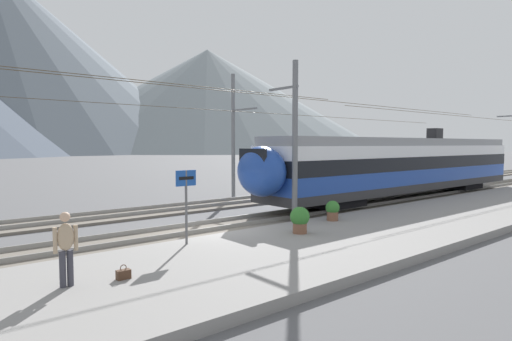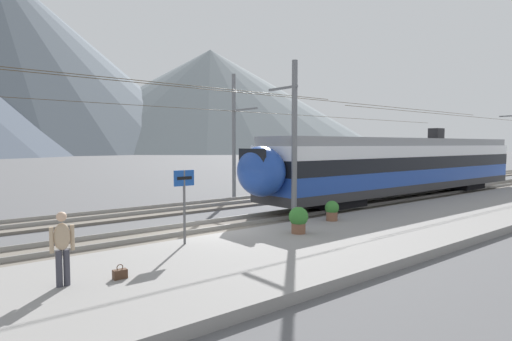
{
  "view_description": "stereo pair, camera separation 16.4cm",
  "coord_description": "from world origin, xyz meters",
  "px_view_note": "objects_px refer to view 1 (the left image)",
  "views": [
    {
      "loc": [
        -8.92,
        -13.4,
        3.48
      ],
      "look_at": [
        4.77,
        3.23,
        2.14
      ],
      "focal_mm": 29.54,
      "sensor_mm": 36.0,
      "label": 1
    },
    {
      "loc": [
        -8.8,
        -13.51,
        3.48
      ],
      "look_at": [
        4.77,
        3.23,
        2.14
      ],
      "focal_mm": 29.54,
      "sensor_mm": 36.0,
      "label": 2
    }
  ],
  "objects_px": {
    "potted_plant_platform_edge": "(300,218)",
    "platform_sign": "(186,190)",
    "catenary_mast_mid": "(293,139)",
    "handbag_beside_passenger": "(123,274)",
    "potted_plant_by_shelter": "(333,210)",
    "catenary_mast_far_side": "(235,134)",
    "train_near_platform": "(401,165)",
    "passenger_walking": "(66,245)",
    "train_far_track": "(406,159)"
  },
  "relations": [
    {
      "from": "potted_plant_platform_edge",
      "to": "platform_sign",
      "type": "bearing_deg",
      "value": 164.0
    },
    {
      "from": "catenary_mast_mid",
      "to": "handbag_beside_passenger",
      "type": "height_order",
      "value": "catenary_mast_mid"
    },
    {
      "from": "catenary_mast_mid",
      "to": "potted_plant_by_shelter",
      "type": "distance_m",
      "value": 3.42
    },
    {
      "from": "catenary_mast_mid",
      "to": "catenary_mast_far_side",
      "type": "xyz_separation_m",
      "value": [
        3.48,
        8.89,
        0.42
      ]
    },
    {
      "from": "train_near_platform",
      "to": "catenary_mast_far_side",
      "type": "height_order",
      "value": "catenary_mast_far_side"
    },
    {
      "from": "platform_sign",
      "to": "potted_plant_by_shelter",
      "type": "height_order",
      "value": "platform_sign"
    },
    {
      "from": "handbag_beside_passenger",
      "to": "platform_sign",
      "type": "bearing_deg",
      "value": 35.78
    },
    {
      "from": "passenger_walking",
      "to": "train_near_platform",
      "type": "bearing_deg",
      "value": 11.99
    },
    {
      "from": "catenary_mast_mid",
      "to": "potted_plant_by_shelter",
      "type": "bearing_deg",
      "value": -57.71
    },
    {
      "from": "train_near_platform",
      "to": "passenger_walking",
      "type": "distance_m",
      "value": 21.21
    },
    {
      "from": "train_far_track",
      "to": "potted_plant_by_shelter",
      "type": "distance_m",
      "value": 21.13
    },
    {
      "from": "catenary_mast_mid",
      "to": "platform_sign",
      "type": "distance_m",
      "value": 6.29
    },
    {
      "from": "handbag_beside_passenger",
      "to": "potted_plant_platform_edge",
      "type": "distance_m",
      "value": 6.99
    },
    {
      "from": "train_near_platform",
      "to": "train_far_track",
      "type": "distance_m",
      "value": 11.07
    },
    {
      "from": "catenary_mast_far_side",
      "to": "platform_sign",
      "type": "distance_m",
      "value": 13.97
    },
    {
      "from": "passenger_walking",
      "to": "handbag_beside_passenger",
      "type": "xyz_separation_m",
      "value": [
        1.19,
        -0.29,
        -0.83
      ]
    },
    {
      "from": "train_near_platform",
      "to": "passenger_walking",
      "type": "relative_size",
      "value": 14.27
    },
    {
      "from": "catenary_mast_far_side",
      "to": "passenger_walking",
      "type": "bearing_deg",
      "value": -138.65
    },
    {
      "from": "passenger_walking",
      "to": "train_far_track",
      "type": "bearing_deg",
      "value": 17.98
    },
    {
      "from": "platform_sign",
      "to": "passenger_walking",
      "type": "relative_size",
      "value": 1.4
    },
    {
      "from": "train_near_platform",
      "to": "catenary_mast_far_side",
      "type": "relative_size",
      "value": 0.6
    },
    {
      "from": "train_far_track",
      "to": "passenger_walking",
      "type": "height_order",
      "value": "train_far_track"
    },
    {
      "from": "train_far_track",
      "to": "platform_sign",
      "type": "height_order",
      "value": "train_far_track"
    },
    {
      "from": "potted_plant_platform_edge",
      "to": "potted_plant_by_shelter",
      "type": "distance_m",
      "value": 3.01
    },
    {
      "from": "train_near_platform",
      "to": "potted_plant_by_shelter",
      "type": "height_order",
      "value": "train_near_platform"
    },
    {
      "from": "train_far_track",
      "to": "potted_plant_by_shelter",
      "type": "relative_size",
      "value": 32.53
    },
    {
      "from": "train_near_platform",
      "to": "catenary_mast_far_side",
      "type": "xyz_separation_m",
      "value": [
        -7.18,
        7.52,
        1.91
      ]
    },
    {
      "from": "train_near_platform",
      "to": "potted_plant_platform_edge",
      "type": "distance_m",
      "value": 13.24
    },
    {
      "from": "catenary_mast_far_side",
      "to": "train_near_platform",
      "type": "bearing_deg",
      "value": -46.3
    },
    {
      "from": "train_near_platform",
      "to": "platform_sign",
      "type": "height_order",
      "value": "train_near_platform"
    },
    {
      "from": "train_far_track",
      "to": "catenary_mast_mid",
      "type": "relative_size",
      "value": 0.68
    },
    {
      "from": "train_near_platform",
      "to": "handbag_beside_passenger",
      "type": "xyz_separation_m",
      "value": [
        -19.54,
        -4.7,
        -1.81
      ]
    },
    {
      "from": "catenary_mast_mid",
      "to": "passenger_walking",
      "type": "relative_size",
      "value": 23.69
    },
    {
      "from": "handbag_beside_passenger",
      "to": "potted_plant_platform_edge",
      "type": "relative_size",
      "value": 0.37
    },
    {
      "from": "catenary_mast_far_side",
      "to": "handbag_beside_passenger",
      "type": "xyz_separation_m",
      "value": [
        -12.35,
        -12.21,
        -3.73
      ]
    },
    {
      "from": "catenary_mast_mid",
      "to": "catenary_mast_far_side",
      "type": "height_order",
      "value": "catenary_mast_far_side"
    },
    {
      "from": "catenary_mast_mid",
      "to": "passenger_walking",
      "type": "height_order",
      "value": "catenary_mast_mid"
    },
    {
      "from": "catenary_mast_mid",
      "to": "passenger_walking",
      "type": "distance_m",
      "value": 10.8
    },
    {
      "from": "catenary_mast_mid",
      "to": "handbag_beside_passenger",
      "type": "relative_size",
      "value": 114.33
    },
    {
      "from": "catenary_mast_far_side",
      "to": "passenger_walking",
      "type": "height_order",
      "value": "catenary_mast_far_side"
    },
    {
      "from": "catenary_mast_mid",
      "to": "platform_sign",
      "type": "relative_size",
      "value": 16.88
    },
    {
      "from": "train_near_platform",
      "to": "potted_plant_platform_edge",
      "type": "xyz_separation_m",
      "value": [
        -12.62,
        -3.72,
        -1.39
      ]
    },
    {
      "from": "catenary_mast_mid",
      "to": "passenger_walking",
      "type": "bearing_deg",
      "value": -163.23
    },
    {
      "from": "potted_plant_platform_edge",
      "to": "train_near_platform",
      "type": "bearing_deg",
      "value": 16.43
    },
    {
      "from": "passenger_walking",
      "to": "handbag_beside_passenger",
      "type": "distance_m",
      "value": 1.48
    },
    {
      "from": "train_near_platform",
      "to": "potted_plant_platform_edge",
      "type": "relative_size",
      "value": 25.19
    },
    {
      "from": "catenary_mast_far_side",
      "to": "potted_plant_platform_edge",
      "type": "distance_m",
      "value": 12.92
    },
    {
      "from": "passenger_walking",
      "to": "potted_plant_platform_edge",
      "type": "height_order",
      "value": "passenger_walking"
    },
    {
      "from": "passenger_walking",
      "to": "potted_plant_platform_edge",
      "type": "distance_m",
      "value": 8.14
    },
    {
      "from": "train_far_track",
      "to": "handbag_beside_passenger",
      "type": "bearing_deg",
      "value": -160.82
    }
  ]
}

